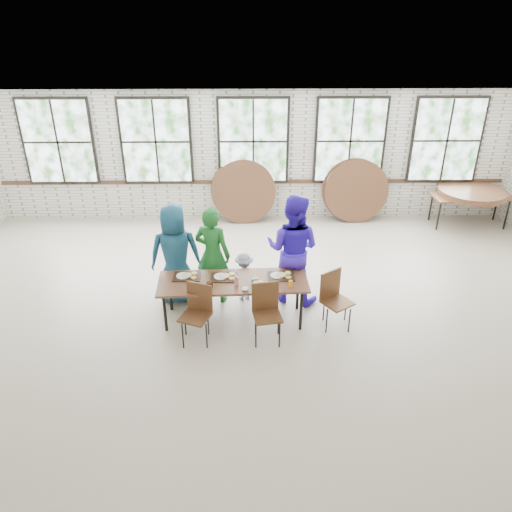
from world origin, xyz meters
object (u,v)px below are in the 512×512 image
at_px(dining_table, 233,284).
at_px(chair_near_left, 197,308).
at_px(storage_table, 471,197).
at_px(chair_near_right, 266,307).

xyz_separation_m(dining_table, chair_near_left, (-0.54, -0.50, -0.13)).
bearing_deg(storage_table, dining_table, -149.07).
bearing_deg(storage_table, chair_near_right, -142.84).
xyz_separation_m(dining_table, storage_table, (5.37, 3.80, -0.00)).
height_order(chair_near_right, storage_table, chair_near_right).
relative_size(chair_near_left, chair_near_right, 1.00).
bearing_deg(chair_near_left, chair_near_right, 22.14).
bearing_deg(chair_near_left, storage_table, 57.82).
xyz_separation_m(chair_near_right, storage_table, (4.85, 4.29, 0.13)).
distance_m(dining_table, storage_table, 6.58).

